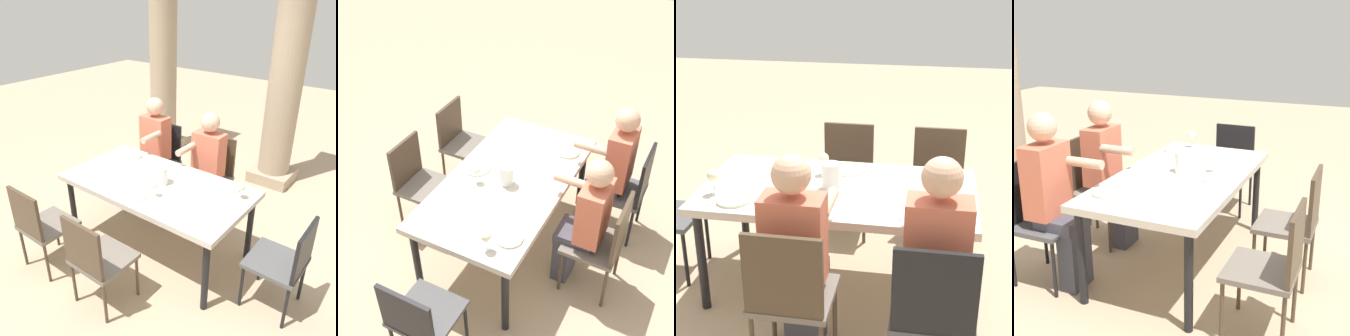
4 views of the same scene
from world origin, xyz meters
TOP-DOWN VIEW (x-y plane):
  - ground_plane at (0.00, 0.00)m, footprint 16.00×16.00m
  - dining_table at (0.00, 0.00)m, footprint 1.82×0.97m
  - chair_west_north at (-0.66, 0.91)m, footprint 0.44×0.44m
  - chair_west_south at (-0.66, -0.90)m, footprint 0.44×0.44m
  - chair_mid_north at (0.09, 0.91)m, footprint 0.44×0.44m
  - chair_mid_south at (0.09, -0.91)m, footprint 0.44×0.44m
  - chair_head_east at (1.33, 0.00)m, footprint 0.44×0.44m
  - diner_woman_green at (0.09, 0.73)m, footprint 0.35×0.49m
  - diner_man_white at (-0.66, 0.72)m, footprint 0.35×0.49m
  - plate_0 at (-0.60, 0.31)m, footprint 0.22×0.22m
  - fork_0 at (-0.75, 0.31)m, footprint 0.03×0.17m
  - spoon_0 at (-0.45, 0.31)m, footprint 0.03×0.17m
  - plate_1 at (-0.02, -0.32)m, footprint 0.26×0.26m
  - wine_glass_1 at (0.14, -0.22)m, footprint 0.07×0.07m
  - fork_1 at (-0.17, -0.32)m, footprint 0.02×0.17m
  - spoon_1 at (0.13, -0.32)m, footprint 0.02×0.17m
  - plate_2 at (0.61, 0.32)m, footprint 0.21×0.21m
  - wine_glass_2 at (0.78, 0.22)m, footprint 0.08×0.08m
  - fork_2 at (0.46, 0.32)m, footprint 0.03×0.17m
  - spoon_2 at (0.76, 0.32)m, footprint 0.04×0.17m
  - water_pitcher at (0.05, 0.01)m, footprint 0.12×0.12m

SIDE VIEW (x-z plane):
  - ground_plane at x=0.00m, z-range 0.00..0.00m
  - chair_head_east at x=1.33m, z-range 0.07..0.94m
  - chair_mid_south at x=0.09m, z-range 0.06..0.96m
  - chair_west_south at x=-0.66m, z-range 0.07..0.96m
  - chair_west_north at x=-0.66m, z-range 0.07..1.01m
  - chair_mid_north at x=0.09m, z-range 0.07..1.03m
  - diner_woman_green at x=0.09m, z-range 0.05..1.34m
  - dining_table at x=0.00m, z-range 0.32..1.09m
  - diner_man_white at x=-0.66m, z-range 0.05..1.37m
  - fork_0 at x=-0.75m, z-range 0.77..0.77m
  - spoon_0 at x=-0.45m, z-range 0.77..0.77m
  - fork_1 at x=-0.17m, z-range 0.77..0.77m
  - spoon_1 at x=0.13m, z-range 0.77..0.77m
  - fork_2 at x=0.46m, z-range 0.77..0.77m
  - spoon_2 at x=0.76m, z-range 0.77..0.77m
  - plate_1 at x=-0.02m, z-range 0.77..0.78m
  - plate_0 at x=-0.60m, z-range 0.77..0.79m
  - plate_2 at x=0.61m, z-range 0.77..0.79m
  - water_pitcher at x=0.05m, z-range 0.76..0.93m
  - wine_glass_1 at x=0.14m, z-range 0.80..0.96m
  - wine_glass_2 at x=0.78m, z-range 0.81..0.97m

